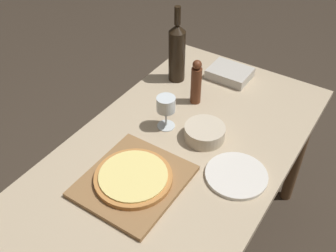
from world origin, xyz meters
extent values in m
plane|color=#382D23|center=(0.00, 0.00, 0.00)|extent=(12.00, 12.00, 0.00)
cube|color=tan|center=(0.00, 0.00, 0.71)|extent=(0.79, 1.40, 0.03)
cylinder|color=brown|center=(-0.33, 0.64, 0.35)|extent=(0.06, 0.06, 0.69)
cylinder|color=brown|center=(0.33, 0.64, 0.35)|extent=(0.06, 0.06, 0.69)
cube|color=olive|center=(-0.04, -0.24, 0.73)|extent=(0.32, 0.36, 0.02)
cylinder|color=#BC7A3D|center=(-0.04, -0.24, 0.75)|extent=(0.27, 0.27, 0.02)
cylinder|color=#EAD67A|center=(-0.04, -0.24, 0.76)|extent=(0.24, 0.24, 0.01)
cylinder|color=black|center=(-0.26, 0.39, 0.84)|extent=(0.08, 0.08, 0.24)
cone|color=black|center=(-0.26, 0.39, 0.98)|extent=(0.08, 0.08, 0.03)
cylinder|color=black|center=(-0.26, 0.39, 1.04)|extent=(0.03, 0.03, 0.08)
cylinder|color=#5B2D19|center=(-0.10, 0.29, 0.81)|extent=(0.05, 0.05, 0.17)
sphere|color=#5B2D19|center=(-0.10, 0.29, 0.91)|extent=(0.04, 0.04, 0.04)
cylinder|color=silver|center=(-0.11, 0.08, 0.73)|extent=(0.07, 0.07, 0.00)
cylinder|color=silver|center=(-0.11, 0.08, 0.77)|extent=(0.01, 0.01, 0.08)
cylinder|color=silver|center=(-0.11, 0.08, 0.84)|extent=(0.08, 0.08, 0.06)
cylinder|color=beige|center=(0.05, 0.10, 0.75)|extent=(0.16, 0.16, 0.06)
cylinder|color=silver|center=(0.25, -0.02, 0.73)|extent=(0.22, 0.22, 0.01)
cube|color=#BCB7AD|center=(-0.06, 0.54, 0.75)|extent=(0.19, 0.15, 0.05)
camera|label=1|loc=(0.56, -0.94, 1.77)|focal=42.00mm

